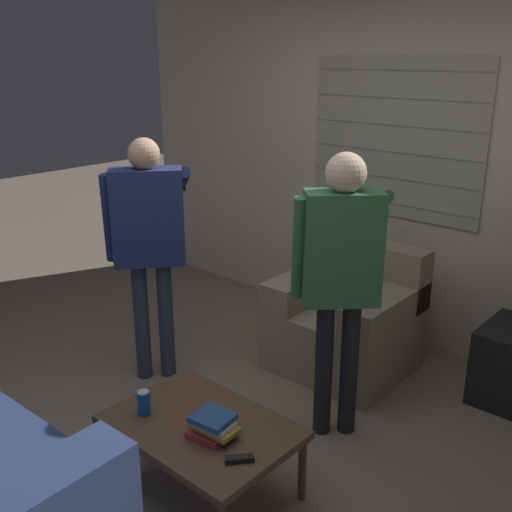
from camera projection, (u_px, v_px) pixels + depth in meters
name	position (u px, v px, depth m)	size (l,w,h in m)	color
ground_plane	(199.00, 447.00, 3.34)	(16.00, 16.00, 0.00)	#7F705B
wall_back	(397.00, 169.00, 4.36)	(5.20, 0.08, 2.55)	beige
armchair_beige	(347.00, 320.00, 4.14)	(0.87, 0.81, 0.85)	gray
coffee_table	(201.00, 430.00, 2.91)	(0.90, 0.63, 0.38)	brown
person_left_standing	(149.00, 231.00, 3.77)	(0.53, 0.81, 1.61)	#33384C
person_right_standing	(341.00, 263.00, 3.17)	(0.49, 0.81, 1.62)	black
book_stack	(213.00, 426.00, 2.79)	(0.24, 0.20, 0.11)	maroon
soda_can	(144.00, 403.00, 2.96)	(0.07, 0.07, 0.13)	#194C9E
spare_remote	(239.00, 459.00, 2.63)	(0.11, 0.13, 0.02)	black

